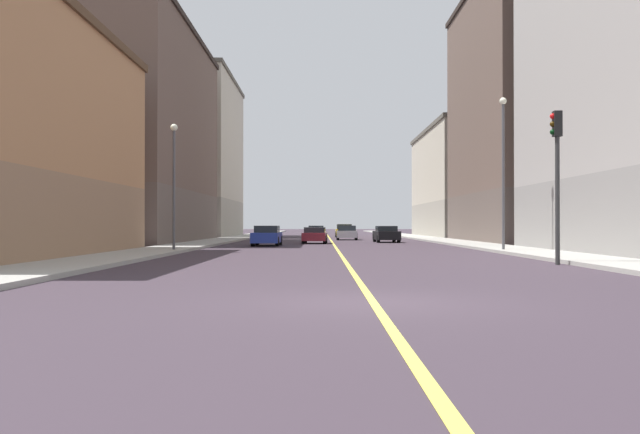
# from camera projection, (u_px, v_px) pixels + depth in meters

# --- Properties ---
(ground_plane) EXTENTS (400.00, 400.00, 0.00)m
(ground_plane) POSITION_uv_depth(u_px,v_px,m) (373.00, 302.00, 13.25)
(ground_plane) COLOR #372C36
(ground_plane) RESTS_ON ground
(sidewalk_left) EXTENTS (3.05, 168.00, 0.15)m
(sidewalk_left) POSITION_uv_depth(u_px,v_px,m) (440.00, 240.00, 62.24)
(sidewalk_left) COLOR #9E9B93
(sidewalk_left) RESTS_ON ground
(sidewalk_right) EXTENTS (3.05, 168.00, 0.15)m
(sidewalk_right) POSITION_uv_depth(u_px,v_px,m) (223.00, 240.00, 62.25)
(sidewalk_right) COLOR #9E9B93
(sidewalk_right) RESTS_ON ground
(lane_center_stripe) EXTENTS (0.16, 154.00, 0.01)m
(lane_center_stripe) POSITION_uv_depth(u_px,v_px,m) (332.00, 241.00, 62.24)
(lane_center_stripe) COLOR #E5D14C
(lane_center_stripe) RESTS_ON ground
(building_left_mid) EXTENTS (9.51, 20.55, 20.00)m
(building_left_mid) POSITION_uv_depth(u_px,v_px,m) (529.00, 115.00, 56.89)
(building_left_mid) COLOR brown
(building_left_mid) RESTS_ON ground
(building_left_far) EXTENTS (9.51, 24.85, 12.02)m
(building_left_far) POSITION_uv_depth(u_px,v_px,m) (467.00, 183.00, 80.81)
(building_left_far) COLOR #9D9688
(building_left_far) RESTS_ON ground
(building_right_midblock) EXTENTS (9.51, 25.81, 16.65)m
(building_right_midblock) POSITION_uv_depth(u_px,v_px,m) (136.00, 136.00, 56.70)
(building_right_midblock) COLOR brown
(building_right_midblock) RESTS_ON ground
(building_right_distant) EXTENTS (9.51, 21.30, 18.03)m
(building_right_distant) POSITION_uv_depth(u_px,v_px,m) (194.00, 158.00, 82.61)
(building_right_distant) COLOR #9D9688
(building_right_distant) RESTS_ON ground
(traffic_light_left_near) EXTENTS (0.40, 0.32, 5.41)m
(traffic_light_left_near) POSITION_uv_depth(u_px,v_px,m) (557.00, 164.00, 25.45)
(traffic_light_left_near) COLOR #2D2D2D
(traffic_light_left_near) RESTS_ON ground
(street_lamp_left_near) EXTENTS (0.36, 0.36, 7.75)m
(street_lamp_left_near) POSITION_uv_depth(u_px,v_px,m) (504.00, 158.00, 36.93)
(street_lamp_left_near) COLOR #4C4C51
(street_lamp_left_near) RESTS_ON ground
(street_lamp_right_near) EXTENTS (0.36, 0.36, 6.37)m
(street_lamp_right_near) POSITION_uv_depth(u_px,v_px,m) (174.00, 172.00, 36.75)
(street_lamp_right_near) COLOR #4C4C51
(street_lamp_right_near) RESTS_ON ground
(car_maroon) EXTENTS (1.90, 4.45, 1.20)m
(car_maroon) POSITION_uv_depth(u_px,v_px,m) (315.00, 235.00, 53.68)
(car_maroon) COLOR maroon
(car_maroon) RESTS_ON ground
(car_black) EXTENTS (1.90, 4.51, 1.29)m
(car_black) POSITION_uv_depth(u_px,v_px,m) (387.00, 234.00, 57.15)
(car_black) COLOR black
(car_black) RESTS_ON ground
(car_blue) EXTENTS (1.86, 4.34, 1.33)m
(car_blue) POSITION_uv_depth(u_px,v_px,m) (267.00, 236.00, 47.90)
(car_blue) COLOR #23389E
(car_blue) RESTS_ON ground
(car_white) EXTENTS (1.95, 4.18, 1.27)m
(car_white) POSITION_uv_depth(u_px,v_px,m) (316.00, 232.00, 78.64)
(car_white) COLOR white
(car_white) RESTS_ON ground
(car_yellow) EXTENTS (1.88, 3.95, 1.43)m
(car_yellow) POSITION_uv_depth(u_px,v_px,m) (344.00, 231.00, 78.49)
(car_yellow) COLOR gold
(car_yellow) RESTS_ON ground
(car_silver) EXTENTS (1.99, 4.39, 1.31)m
(car_silver) POSITION_uv_depth(u_px,v_px,m) (347.00, 233.00, 66.20)
(car_silver) COLOR silver
(car_silver) RESTS_ON ground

